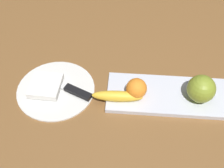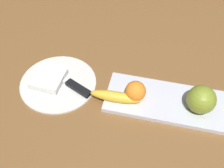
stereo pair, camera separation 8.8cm
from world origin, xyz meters
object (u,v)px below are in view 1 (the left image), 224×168
object	(u,v)px
fruit_tray	(169,95)
folded_napkin	(45,86)
banana	(117,96)
knife	(74,90)
dinner_plate	(56,89)
orange_near_apple	(136,88)
apple	(201,89)

from	to	relation	value
fruit_tray	folded_napkin	distance (m)	0.38
banana	knife	bearing A→B (deg)	168.30
dinner_plate	knife	distance (m)	0.06
orange_near_apple	folded_napkin	world-z (taller)	orange_near_apple
banana	folded_napkin	xyz separation A→B (m)	(0.22, -0.03, -0.01)
fruit_tray	apple	size ratio (longest dim) A/B	4.57
fruit_tray	knife	xyz separation A→B (m)	(0.29, 0.01, 0.01)
apple	knife	distance (m)	0.38
orange_near_apple	fruit_tray	bearing A→B (deg)	-173.11
apple	orange_near_apple	xyz separation A→B (m)	(0.19, 0.00, -0.01)
folded_napkin	knife	bearing A→B (deg)	174.09
apple	orange_near_apple	bearing A→B (deg)	1.18
apple	banana	size ratio (longest dim) A/B	0.55
dinner_plate	folded_napkin	distance (m)	0.03
knife	folded_napkin	bearing A→B (deg)	18.63
banana	knife	xyz separation A→B (m)	(0.14, -0.03, -0.02)
apple	knife	size ratio (longest dim) A/B	0.48
fruit_tray	banana	distance (m)	0.16
banana	dinner_plate	size ratio (longest dim) A/B	0.62
dinner_plate	folded_napkin	xyz separation A→B (m)	(0.03, -0.00, 0.01)
orange_near_apple	folded_napkin	size ratio (longest dim) A/B	0.63
apple	folded_napkin	bearing A→B (deg)	-1.05
folded_napkin	orange_near_apple	bearing A→B (deg)	177.46
knife	dinner_plate	bearing A→B (deg)	15.64
folded_napkin	banana	bearing A→B (deg)	171.31
orange_near_apple	knife	distance (m)	0.19
orange_near_apple	knife	xyz separation A→B (m)	(0.19, -0.00, -0.03)
apple	knife	bearing A→B (deg)	0.10
fruit_tray	dinner_plate	bearing A→B (deg)	0.00
knife	orange_near_apple	bearing A→B (deg)	-156.41
fruit_tray	orange_near_apple	size ratio (longest dim) A/B	6.14
dinner_plate	folded_napkin	bearing A→B (deg)	-0.00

